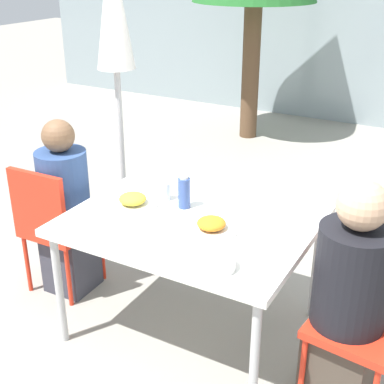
# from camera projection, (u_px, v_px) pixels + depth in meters

# --- Properties ---
(ground_plane) EXTENTS (24.00, 24.00, 0.00)m
(ground_plane) POSITION_uv_depth(u_px,v_px,m) (192.00, 326.00, 3.17)
(ground_plane) COLOR gray
(dining_table) EXTENTS (1.28, 1.03, 0.72)m
(dining_table) POSITION_uv_depth(u_px,v_px,m) (192.00, 226.00, 2.90)
(dining_table) COLOR white
(dining_table) RESTS_ON ground
(chair_left) EXTENTS (0.41, 0.41, 0.87)m
(chair_left) POSITION_uv_depth(u_px,v_px,m) (52.00, 221.00, 3.30)
(chair_left) COLOR red
(chair_left) RESTS_ON ground
(person_left) EXTENTS (0.31, 0.31, 1.14)m
(person_left) POSITION_uv_depth(u_px,v_px,m) (66.00, 213.00, 3.33)
(person_left) COLOR #383842
(person_left) RESTS_ON ground
(chair_right) EXTENTS (0.45, 0.45, 0.87)m
(chair_right) POSITION_uv_depth(u_px,v_px,m) (364.00, 306.00, 2.51)
(chair_right) COLOR red
(chair_right) RESTS_ON ground
(person_right) EXTENTS (0.34, 0.34, 1.16)m
(person_right) POSITION_uv_depth(u_px,v_px,m) (348.00, 303.00, 2.46)
(person_right) COLOR #473D33
(person_right) RESTS_ON ground
(closed_umbrella) EXTENTS (0.36, 0.36, 2.15)m
(closed_umbrella) POSITION_uv_depth(u_px,v_px,m) (115.00, 35.00, 3.57)
(closed_umbrella) COLOR #333333
(closed_umbrella) RESTS_ON ground
(plate_0) EXTENTS (0.28, 0.28, 0.08)m
(plate_0) POSITION_uv_depth(u_px,v_px,m) (133.00, 201.00, 2.99)
(plate_0) COLOR white
(plate_0) RESTS_ON dining_table
(plate_1) EXTENTS (0.27, 0.27, 0.07)m
(plate_1) POSITION_uv_depth(u_px,v_px,m) (211.00, 226.00, 2.72)
(plate_1) COLOR white
(plate_1) RESTS_ON dining_table
(bottle) EXTENTS (0.07, 0.07, 0.19)m
(bottle) POSITION_uv_depth(u_px,v_px,m) (184.00, 192.00, 2.95)
(bottle) COLOR #334C8E
(bottle) RESTS_ON dining_table
(drinking_cup) EXTENTS (0.07, 0.07, 0.10)m
(drinking_cup) POSITION_uv_depth(u_px,v_px,m) (165.00, 191.00, 3.06)
(drinking_cup) COLOR silver
(drinking_cup) RESTS_ON dining_table
(salad_bowl) EXTENTS (0.18, 0.18, 0.06)m
(salad_bowl) POSITION_uv_depth(u_px,v_px,m) (216.00, 263.00, 2.40)
(salad_bowl) COLOR white
(salad_bowl) RESTS_ON dining_table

